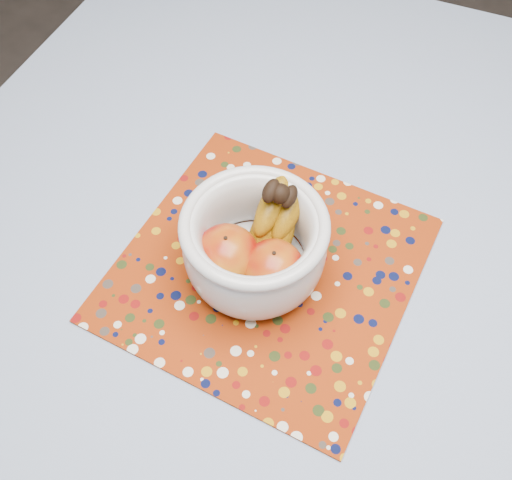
# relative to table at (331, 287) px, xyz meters

# --- Properties ---
(table) EXTENTS (1.20, 1.20, 0.75)m
(table) POSITION_rel_table_xyz_m (0.00, 0.00, 0.00)
(table) COLOR olive
(table) RESTS_ON ground
(tablecloth) EXTENTS (1.32, 1.32, 0.01)m
(tablecloth) POSITION_rel_table_xyz_m (0.00, 0.00, 0.08)
(tablecloth) COLOR #6278A4
(tablecloth) RESTS_ON table
(placemat) EXTENTS (0.42, 0.42, 0.00)m
(placemat) POSITION_rel_table_xyz_m (-0.08, -0.06, 0.09)
(placemat) COLOR maroon
(placemat) RESTS_ON tablecloth
(fruit_bowl) EXTENTS (0.19, 0.20, 0.14)m
(fruit_bowl) POSITION_rel_table_xyz_m (-0.10, -0.06, 0.16)
(fruit_bowl) COLOR silver
(fruit_bowl) RESTS_ON placemat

